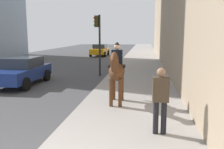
{
  "coord_description": "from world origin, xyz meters",
  "views": [
    {
      "loc": [
        -3.36,
        -2.32,
        2.63
      ],
      "look_at": [
        4.0,
        -1.32,
        1.4
      ],
      "focal_mm": 38.98,
      "sensor_mm": 36.0,
      "label": 1
    }
  ],
  "objects_px": {
    "pedestrian_greeting": "(160,97)",
    "car_near_lane": "(100,50)",
    "mounted_horse_near": "(117,70)",
    "car_mid_lane": "(21,71)",
    "traffic_light_near_curb": "(98,35)"
  },
  "relations": [
    {
      "from": "mounted_horse_near",
      "to": "pedestrian_greeting",
      "type": "distance_m",
      "value": 2.94
    },
    {
      "from": "car_mid_lane",
      "to": "traffic_light_near_curb",
      "type": "distance_m",
      "value": 5.11
    },
    {
      "from": "car_mid_lane",
      "to": "traffic_light_near_curb",
      "type": "bearing_deg",
      "value": 132.44
    },
    {
      "from": "mounted_horse_near",
      "to": "car_near_lane",
      "type": "bearing_deg",
      "value": -169.0
    },
    {
      "from": "mounted_horse_near",
      "to": "traffic_light_near_curb",
      "type": "relative_size",
      "value": 0.59
    },
    {
      "from": "car_near_lane",
      "to": "car_mid_lane",
      "type": "bearing_deg",
      "value": -2.33
    },
    {
      "from": "mounted_horse_near",
      "to": "pedestrian_greeting",
      "type": "bearing_deg",
      "value": 27.44
    },
    {
      "from": "mounted_horse_near",
      "to": "car_mid_lane",
      "type": "bearing_deg",
      "value": -122.16
    },
    {
      "from": "pedestrian_greeting",
      "to": "car_near_lane",
      "type": "distance_m",
      "value": 24.04
    },
    {
      "from": "car_mid_lane",
      "to": "traffic_light_near_curb",
      "type": "xyz_separation_m",
      "value": [
        3.26,
        -3.49,
        1.81
      ]
    },
    {
      "from": "car_mid_lane",
      "to": "pedestrian_greeting",
      "type": "bearing_deg",
      "value": 48.92
    },
    {
      "from": "car_near_lane",
      "to": "traffic_light_near_curb",
      "type": "height_order",
      "value": "traffic_light_near_curb"
    },
    {
      "from": "mounted_horse_near",
      "to": "pedestrian_greeting",
      "type": "xyz_separation_m",
      "value": [
        -2.57,
        -1.41,
        -0.26
      ]
    },
    {
      "from": "car_mid_lane",
      "to": "car_near_lane",
      "type": "bearing_deg",
      "value": 176.38
    },
    {
      "from": "car_near_lane",
      "to": "traffic_light_near_curb",
      "type": "distance_m",
      "value": 14.57
    }
  ]
}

